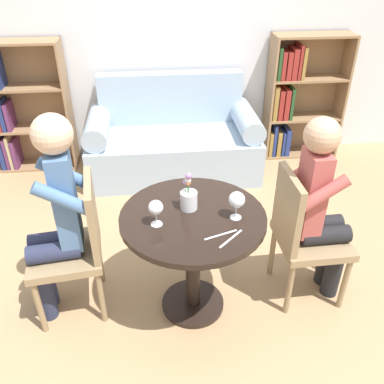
% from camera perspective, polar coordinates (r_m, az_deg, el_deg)
% --- Properties ---
extents(ground_plane, '(16.00, 16.00, 0.00)m').
position_cam_1_polar(ground_plane, '(2.75, 0.11, -15.49)').
color(ground_plane, tan).
extents(back_wall, '(5.20, 0.05, 2.70)m').
position_cam_1_polar(back_wall, '(4.15, -3.45, 22.68)').
color(back_wall, silver).
rests_on(back_wall, ground_plane).
extents(round_table, '(0.83, 0.83, 0.72)m').
position_cam_1_polar(round_table, '(2.37, 0.13, -6.52)').
color(round_table, black).
rests_on(round_table, ground_plane).
extents(couch, '(1.64, 0.80, 0.92)m').
position_cam_1_polar(couch, '(4.05, -2.65, 7.04)').
color(couch, '#9EB2C6').
rests_on(couch, ground_plane).
extents(bookshelf_left, '(0.78, 0.28, 1.26)m').
position_cam_1_polar(bookshelf_left, '(4.37, -23.10, 10.70)').
color(bookshelf_left, '#93704C').
rests_on(bookshelf_left, ground_plane).
extents(bookshelf_right, '(0.78, 0.28, 1.26)m').
position_cam_1_polar(bookshelf_right, '(4.43, 14.23, 12.68)').
color(bookshelf_right, '#93704C').
rests_on(bookshelf_right, ground_plane).
extents(chair_left, '(0.47, 0.47, 0.90)m').
position_cam_1_polar(chair_left, '(2.53, -15.93, -6.89)').
color(chair_left, '#937A56').
rests_on(chair_left, ground_plane).
extents(chair_right, '(0.43, 0.43, 0.90)m').
position_cam_1_polar(chair_right, '(2.60, 15.24, -5.42)').
color(chair_right, '#937A56').
rests_on(chair_right, ground_plane).
extents(person_left, '(0.44, 0.37, 1.31)m').
position_cam_1_polar(person_left, '(2.41, -18.66, -3.31)').
color(person_left, '#282D47').
rests_on(person_left, ground_plane).
extents(person_right, '(0.42, 0.35, 1.24)m').
position_cam_1_polar(person_right, '(2.54, 17.62, -2.21)').
color(person_right, black).
rests_on(person_right, ground_plane).
extents(wine_glass_left, '(0.08, 0.08, 0.15)m').
position_cam_1_polar(wine_glass_left, '(2.15, -5.11, -2.29)').
color(wine_glass_left, white).
rests_on(wine_glass_left, round_table).
extents(wine_glass_right, '(0.09, 0.09, 0.16)m').
position_cam_1_polar(wine_glass_right, '(2.20, 6.30, -1.15)').
color(wine_glass_right, white).
rests_on(wine_glass_right, round_table).
extents(flower_vase, '(0.10, 0.10, 0.23)m').
position_cam_1_polar(flower_vase, '(2.29, -0.48, -0.74)').
color(flower_vase, silver).
rests_on(flower_vase, round_table).
extents(knife_left_setting, '(0.15, 0.14, 0.00)m').
position_cam_1_polar(knife_left_setting, '(2.11, 5.48, -6.54)').
color(knife_left_setting, silver).
rests_on(knife_left_setting, round_table).
extents(fork_left_setting, '(0.18, 0.07, 0.00)m').
position_cam_1_polar(fork_left_setting, '(2.13, 4.06, -6.01)').
color(fork_left_setting, silver).
rests_on(fork_left_setting, round_table).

